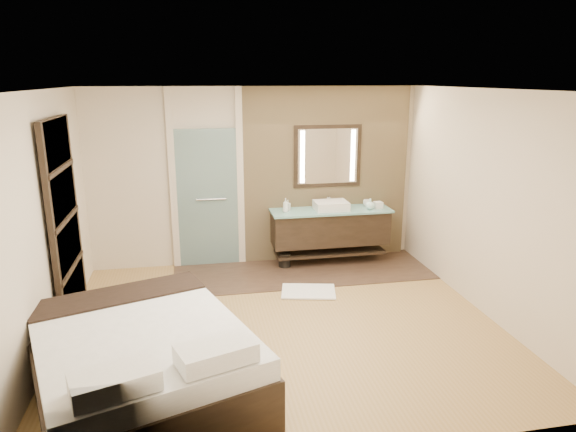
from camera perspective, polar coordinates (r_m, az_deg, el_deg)
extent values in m
plane|color=#A57F45|center=(6.20, -0.62, -11.91)|extent=(5.00, 5.00, 0.00)
cube|color=#37251E|center=(7.74, 1.66, -6.18)|extent=(3.80, 1.30, 0.01)
cube|color=tan|center=(8.06, 4.28, 4.59)|extent=(2.60, 0.08, 2.70)
cube|color=black|center=(7.97, 4.71, -1.31)|extent=(1.80, 0.50, 0.50)
cube|color=black|center=(8.09, 4.65, -3.96)|extent=(1.71, 0.45, 0.04)
cube|color=#98E8E1|center=(7.88, 4.79, 0.60)|extent=(1.85, 0.55, 0.03)
cube|color=white|center=(7.86, 4.80, 1.17)|extent=(0.50, 0.38, 0.13)
cylinder|color=silver|center=(8.03, 4.44, 1.63)|extent=(0.03, 0.03, 0.18)
cylinder|color=silver|center=(7.97, 4.53, 2.12)|extent=(0.02, 0.10, 0.02)
cube|color=black|center=(7.96, 4.42, 6.65)|extent=(1.06, 0.03, 0.96)
cube|color=white|center=(7.95, 4.44, 6.63)|extent=(0.94, 0.01, 0.84)
cube|color=beige|center=(7.85, 1.61, 6.56)|extent=(0.07, 0.01, 0.80)
cube|color=beige|center=(8.06, 7.22, 6.67)|extent=(0.07, 0.01, 0.80)
cube|color=#A2CDCA|center=(7.84, -8.92, 1.91)|extent=(0.90, 0.05, 2.10)
cylinder|color=silver|center=(7.80, -8.54, 1.85)|extent=(0.45, 0.03, 0.03)
cube|color=beige|center=(7.79, -12.70, 3.90)|extent=(0.10, 0.08, 2.70)
cube|color=beige|center=(7.82, -5.34, 4.24)|extent=(0.10, 0.08, 2.70)
cube|color=black|center=(6.42, -23.56, -0.78)|extent=(0.06, 1.20, 2.40)
cube|color=beige|center=(6.67, -22.63, -7.65)|extent=(0.02, 1.06, 0.52)
cube|color=beige|center=(6.48, -23.16, -2.84)|extent=(0.02, 1.06, 0.52)
cube|color=beige|center=(6.34, -23.70, 2.22)|extent=(0.02, 1.06, 0.52)
cube|color=beige|center=(6.24, -24.28, 7.48)|extent=(0.02, 1.06, 0.52)
cube|color=black|center=(5.03, -15.86, -16.37)|extent=(2.36, 2.63, 0.48)
cube|color=silver|center=(4.87, -16.15, -12.97)|extent=(2.29, 2.56, 0.20)
cube|color=black|center=(5.55, -18.32, -8.42)|extent=(1.75, 1.01, 0.04)
cube|color=silver|center=(3.97, -18.69, -17.01)|extent=(0.67, 0.50, 0.15)
cube|color=silver|center=(4.14, -7.98, -14.86)|extent=(0.67, 0.50, 0.15)
cube|color=white|center=(7.03, 2.29, -8.36)|extent=(0.81, 0.64, 0.02)
cylinder|color=black|center=(7.89, -0.38, -4.91)|extent=(0.23, 0.23, 0.23)
cube|color=silver|center=(8.05, 9.98, 1.22)|extent=(0.13, 0.13, 0.10)
imported|color=white|center=(7.68, -0.27, 1.21)|extent=(0.09, 0.09, 0.21)
imported|color=#B2B2B2|center=(7.79, -0.02, 1.22)|extent=(0.09, 0.09, 0.16)
imported|color=#C3F5EF|center=(7.95, 9.09, 1.33)|extent=(0.14, 0.14, 0.17)
imported|color=white|center=(8.16, 8.79, 1.46)|extent=(0.14, 0.14, 0.10)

